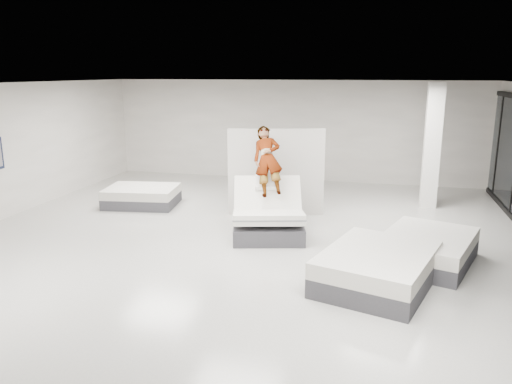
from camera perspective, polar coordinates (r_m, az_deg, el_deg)
room at (r=9.45m, az=-2.75°, el=2.29°), size 14.00×14.04×3.20m
hero_bed at (r=10.83m, az=1.36°, el=-2.89°), size 1.91×2.26×1.28m
person at (r=10.95m, az=1.33°, el=2.04°), size 1.00×1.71×1.30m
remote at (r=10.66m, az=2.57°, el=0.60°), size 0.08×0.15×0.08m
divider_panel at (r=12.15m, az=2.29°, el=2.26°), size 2.31×0.61×2.13m
flat_bed_right_far at (r=9.78m, az=18.94°, el=-6.13°), size 2.04×2.34×0.54m
flat_bed_right_near at (r=8.55m, az=13.69°, el=-8.48°), size 2.17×2.52×0.59m
flat_bed_left_far at (r=13.51m, az=-12.89°, el=-0.47°), size 1.96×1.58×0.49m
column at (r=13.57m, az=19.48°, el=4.98°), size 0.40×0.40×3.20m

